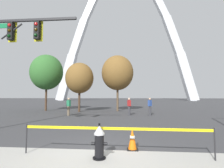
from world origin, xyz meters
TOP-DOWN VIEW (x-y plane):
  - ground_plane at (0.00, 0.00)m, footprint 240.00×240.00m
  - fire_hydrant at (0.20, -0.58)m, footprint 0.46×0.48m
  - caution_tape_barrier at (0.63, -0.38)m, footprint 5.56×0.16m
  - traffic_cone_by_hydrant at (1.16, 0.32)m, footprint 0.36×0.36m
  - traffic_signal_gantry at (-5.15, 2.55)m, footprint 5.02×0.44m
  - monument_arch at (-0.00, 59.08)m, footprint 52.54×3.10m
  - tree_far_left at (-8.70, 14.33)m, footprint 3.85×3.85m
  - tree_left_mid at (-4.37, 13.38)m, footprint 3.15×3.15m
  - tree_center_left at (-0.16, 14.66)m, footprint 3.74×3.74m
  - pedestrian_walking_left at (3.03, 10.49)m, footprint 0.38×0.38m
  - pedestrian_standing_center at (-4.29, 9.66)m, footprint 0.39×0.33m
  - pedestrian_walking_right at (1.15, 10.36)m, footprint 0.34×0.39m

SIDE VIEW (x-z plane):
  - ground_plane at x=0.00m, z-range 0.00..0.00m
  - traffic_cone_by_hydrant at x=1.16m, z-range -0.01..0.72m
  - fire_hydrant at x=0.20m, z-range -0.03..0.96m
  - caution_tape_barrier at x=0.63m, z-range 0.18..1.07m
  - pedestrian_walking_left at x=3.03m, z-range 0.02..1.61m
  - pedestrian_standing_center at x=-4.29m, z-range 0.02..1.61m
  - pedestrian_walking_right at x=1.15m, z-range 0.02..1.61m
  - tree_left_mid at x=-4.37m, z-range 1.01..6.52m
  - traffic_signal_gantry at x=-5.15m, z-range 1.07..7.07m
  - tree_center_left at x=-0.16m, z-range 1.21..7.76m
  - tree_far_left at x=-8.70m, z-range 1.24..7.99m
  - monument_arch at x=0.00m, z-range -3.43..49.61m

